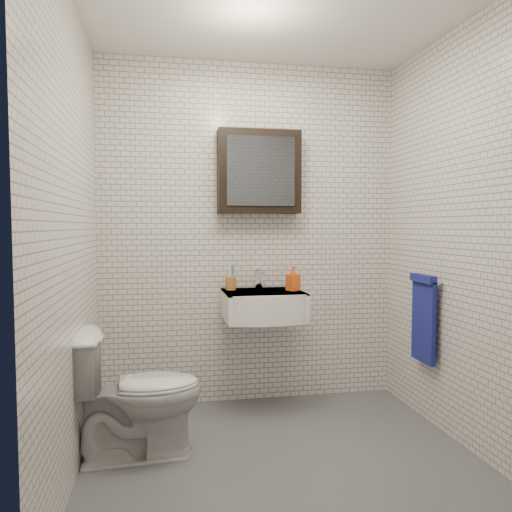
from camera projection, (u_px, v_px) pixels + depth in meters
name	position (u px, v px, depth m)	size (l,w,h in m)	color
ground	(282.00, 459.00, 2.79)	(2.20, 2.00, 0.01)	#52555B
room_shell	(283.00, 197.00, 2.71)	(2.22, 2.02, 2.51)	silver
washbasin	(264.00, 305.00, 3.48)	(0.55, 0.50, 0.20)	white
faucet	(259.00, 279.00, 3.66)	(0.06, 0.20, 0.15)	silver
mirror_cabinet	(259.00, 172.00, 3.61)	(0.60, 0.15, 0.60)	black
towel_rail	(424.00, 315.00, 3.29)	(0.09, 0.30, 0.58)	silver
toothbrush_cup	(231.00, 283.00, 3.59)	(0.09, 0.09, 0.20)	#AB6A2A
soap_bottle	(293.00, 278.00, 3.54)	(0.08, 0.08, 0.17)	orange
toilet	(136.00, 393.00, 2.81)	(0.41, 0.72, 0.74)	silver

